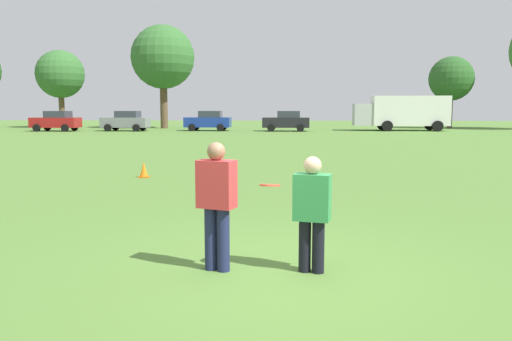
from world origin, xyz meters
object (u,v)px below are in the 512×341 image
player_defender (312,208)px  box_truck (403,112)px  frisbee (270,185)px  parked_car_center (208,121)px  player_thrower (217,199)px  traffic_cone (144,170)px  parked_car_near_left (56,121)px  parked_car_mid_right (287,121)px  parked_car_mid_left (126,121)px

player_defender → box_truck: (10.39, 41.19, 0.90)m
frisbee → parked_car_center: 40.68m
player_thrower → traffic_cone: 9.55m
player_defender → frisbee: bearing=-178.8°
parked_car_center → box_truck: bearing=3.6°
box_truck → player_thrower: bearing=-105.8°
parked_car_near_left → parked_car_center: (13.64, 1.62, 0.00)m
player_thrower → parked_car_near_left: size_ratio=0.40×
parked_car_center → box_truck: (17.86, 1.11, 0.83)m
parked_car_mid_right → box_truck: size_ratio=0.50×
parked_car_mid_right → parked_car_mid_left: bearing=-178.0°
frisbee → parked_car_near_left: (-20.56, 38.47, -0.23)m
player_thrower → parked_car_mid_left: 41.44m
parked_car_mid_left → parked_car_center: (7.42, 0.95, 0.00)m
traffic_cone → parked_car_center: 31.35m
parked_car_mid_left → parked_car_center: size_ratio=1.00×
player_thrower → player_defender: bearing=-0.1°
parked_car_near_left → box_truck: bearing=5.0°
parked_car_center → parked_car_mid_left: bearing=-172.7°
traffic_cone → player_thrower: bearing=-68.5°
parked_car_mid_left → frisbee: bearing=-69.9°
frisbee → parked_car_center: size_ratio=0.06×
player_thrower → box_truck: bearing=74.2°
traffic_cone → parked_car_near_left: (-16.37, 29.60, 0.69)m
player_thrower → player_defender: player_thrower is taller
traffic_cone → box_truck: box_truck is taller
player_thrower → parked_car_center: parked_car_center is taller
frisbee → parked_car_mid_right: 39.66m
player_thrower → parked_car_center: size_ratio=0.40×
player_defender → frisbee: (-0.55, -0.01, 0.30)m
parked_car_mid_right → box_truck: 10.81m
traffic_cone → parked_car_center: (-2.73, 31.22, 0.69)m
parked_car_mid_left → traffic_cone: bearing=-71.5°
parked_car_near_left → parked_car_center: bearing=6.8°
player_defender → parked_car_center: bearing=100.6°
player_thrower → player_defender: (1.25, -0.00, -0.11)m
player_thrower → frisbee: (0.70, -0.01, 0.19)m
frisbee → box_truck: bearing=75.1°
parked_car_near_left → box_truck: (31.50, 2.74, 0.83)m
player_thrower → parked_car_mid_right: parked_car_mid_right is taller
frisbee → traffic_cone: 9.85m
traffic_cone → parked_car_mid_right: size_ratio=0.11×
player_defender → parked_car_mid_right: (-0.28, 39.64, 0.07)m
traffic_cone → parked_car_mid_left: size_ratio=0.11×
parked_car_near_left → parked_car_center: same height
traffic_cone → box_truck: bearing=64.9°
frisbee → parked_car_mid_left: bearing=110.1°
frisbee → parked_car_mid_right: bearing=89.6°
frisbee → parked_car_mid_right: (0.27, 39.65, -0.23)m
parked_car_mid_right → player_thrower: bearing=-91.4°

